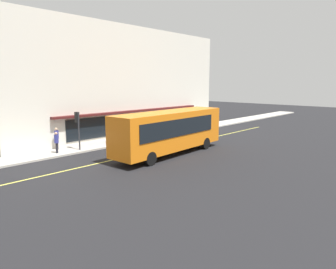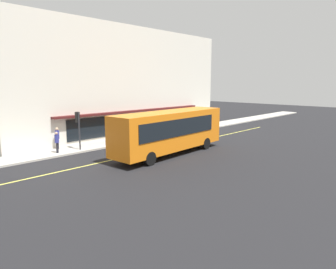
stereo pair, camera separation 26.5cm
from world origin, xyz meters
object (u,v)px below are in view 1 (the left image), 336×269
object	(u,v)px
bus	(170,130)
traffic_light	(77,122)
car_white	(180,130)
pedestrian_waiting	(56,141)
pedestrian_by_curb	(57,136)

from	to	relation	value
bus	traffic_light	distance (m)	7.87
traffic_light	car_white	xyz separation A→B (m)	(10.90, -1.92, -1.79)
pedestrian_waiting	pedestrian_by_curb	xyz separation A→B (m)	(0.69, 1.31, 0.09)
car_white	pedestrian_waiting	bearing A→B (deg)	171.14
pedestrian_by_curb	bus	bearing A→B (deg)	-53.27
car_white	pedestrian_by_curb	xyz separation A→B (m)	(-12.12, 3.31, 0.54)
traffic_light	pedestrian_by_curb	size ratio (longest dim) A/B	1.72
traffic_light	pedestrian_by_curb	world-z (taller)	traffic_light
bus	pedestrian_waiting	distance (m)	9.19
bus	pedestrian_by_curb	bearing A→B (deg)	126.73
pedestrian_waiting	car_white	bearing A→B (deg)	-8.86
traffic_light	car_white	size ratio (longest dim) A/B	0.74
bus	pedestrian_waiting	world-z (taller)	bus
traffic_light	pedestrian_waiting	size ratio (longest dim) A/B	1.86
traffic_light	pedestrian_by_curb	xyz separation A→B (m)	(-1.22, 1.39, -1.25)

